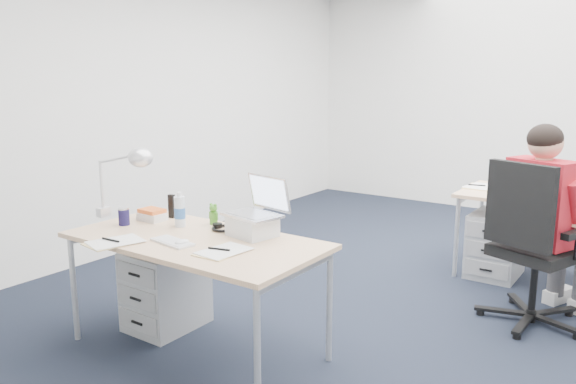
{
  "coord_description": "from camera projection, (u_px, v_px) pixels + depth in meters",
  "views": [
    {
      "loc": [
        1.37,
        -3.84,
        1.68
      ],
      "look_at": [
        -0.97,
        -0.48,
        0.85
      ],
      "focal_mm": 35.0,
      "sensor_mm": 36.0,
      "label": 1
    }
  ],
  "objects": [
    {
      "name": "floor",
      "position": [
        431.0,
        308.0,
        4.19
      ],
      "size": [
        7.0,
        7.0,
        0.0
      ],
      "primitive_type": "plane",
      "color": "black",
      "rests_on": "ground"
    },
    {
      "name": "room",
      "position": [
        444.0,
        74.0,
        3.85
      ],
      "size": [
        6.02,
        7.02,
        2.8
      ],
      "color": "white",
      "rests_on": "ground"
    },
    {
      "name": "desk_near",
      "position": [
        195.0,
        245.0,
        3.42
      ],
      "size": [
        1.6,
        0.8,
        0.73
      ],
      "color": "#DAAA7D",
      "rests_on": "ground"
    },
    {
      "name": "desk_far",
      "position": [
        564.0,
        203.0,
        4.58
      ],
      "size": [
        1.6,
        0.8,
        0.73
      ],
      "color": "#DAAA7D",
      "rests_on": "ground"
    },
    {
      "name": "office_chair",
      "position": [
        531.0,
        278.0,
        3.87
      ],
      "size": [
        0.93,
        0.93,
        1.15
      ],
      "rotation": [
        0.0,
        0.0,
        -0.36
      ],
      "color": "black",
      "rests_on": "ground"
    },
    {
      "name": "seated_person",
      "position": [
        551.0,
        223.0,
        3.91
      ],
      "size": [
        0.63,
        0.83,
        1.38
      ],
      "rotation": [
        0.0,
        0.0,
        -0.41
      ],
      "color": "#AF1923",
      "rests_on": "ground"
    },
    {
      "name": "drawer_pedestal_near",
      "position": [
        166.0,
        288.0,
        3.83
      ],
      "size": [
        0.4,
        0.5,
        0.55
      ],
      "primitive_type": "cube",
      "color": "#A8ACAE",
      "rests_on": "ground"
    },
    {
      "name": "drawer_pedestal_far",
      "position": [
        496.0,
        244.0,
        4.84
      ],
      "size": [
        0.4,
        0.5,
        0.55
      ],
      "primitive_type": "cube",
      "color": "#A8ACAE",
      "rests_on": "ground"
    },
    {
      "name": "silver_laptop",
      "position": [
        252.0,
        207.0,
        3.42
      ],
      "size": [
        0.38,
        0.33,
        0.36
      ],
      "primitive_type": null,
      "rotation": [
        0.0,
        0.0,
        -0.19
      ],
      "color": "silver",
      "rests_on": "desk_near"
    },
    {
      "name": "wireless_keyboard",
      "position": [
        172.0,
        242.0,
        3.3
      ],
      "size": [
        0.31,
        0.17,
        0.01
      ],
      "primitive_type": "cube",
      "rotation": [
        0.0,
        0.0,
        -0.16
      ],
      "color": "white",
      "rests_on": "desk_near"
    },
    {
      "name": "computer_mouse",
      "position": [
        182.0,
        242.0,
        3.27
      ],
      "size": [
        0.07,
        0.1,
        0.03
      ],
      "primitive_type": "ellipsoid",
      "rotation": [
        0.0,
        0.0,
        -0.18
      ],
      "color": "white",
      "rests_on": "desk_near"
    },
    {
      "name": "headphones",
      "position": [
        224.0,
        227.0,
        3.59
      ],
      "size": [
        0.23,
        0.19,
        0.03
      ],
      "primitive_type": null,
      "rotation": [
        0.0,
        0.0,
        -0.2
      ],
      "color": "black",
      "rests_on": "desk_near"
    },
    {
      "name": "can_koozie",
      "position": [
        124.0,
        216.0,
        3.7
      ],
      "size": [
        0.09,
        0.09,
        0.12
      ],
      "primitive_type": "cylinder",
      "rotation": [
        0.0,
        0.0,
        -0.38
      ],
      "color": "#18143E",
      "rests_on": "desk_near"
    },
    {
      "name": "water_bottle",
      "position": [
        180.0,
        209.0,
        3.65
      ],
      "size": [
        0.08,
        0.08,
        0.23
      ],
      "primitive_type": "cylinder",
      "rotation": [
        0.0,
        0.0,
        0.11
      ],
      "color": "silver",
      "rests_on": "desk_near"
    },
    {
      "name": "bear_figurine",
      "position": [
        213.0,
        214.0,
        3.72
      ],
      "size": [
        0.09,
        0.07,
        0.14
      ],
      "primitive_type": null,
      "rotation": [
        0.0,
        0.0,
        -0.26
      ],
      "color": "#2C7A20",
      "rests_on": "desk_near"
    },
    {
      "name": "book_stack",
      "position": [
        152.0,
        215.0,
        3.83
      ],
      "size": [
        0.21,
        0.19,
        0.08
      ],
      "primitive_type": "cube",
      "rotation": [
        0.0,
        0.0,
        -0.41
      ],
      "color": "silver",
      "rests_on": "desk_near"
    },
    {
      "name": "cordless_phone",
      "position": [
        172.0,
        206.0,
        3.89
      ],
      "size": [
        0.05,
        0.03,
        0.16
      ],
      "primitive_type": "cube",
      "rotation": [
        0.0,
        0.0,
        0.13
      ],
      "color": "black",
      "rests_on": "desk_near"
    },
    {
      "name": "papers_left",
      "position": [
        113.0,
        242.0,
        3.3
      ],
      "size": [
        0.28,
        0.34,
        0.01
      ],
      "primitive_type": "cube",
      "rotation": [
        0.0,
        0.0,
        -0.25
      ],
      "color": "#E2C582",
      "rests_on": "desk_near"
    },
    {
      "name": "papers_right",
      "position": [
        222.0,
        251.0,
        3.13
      ],
      "size": [
        0.21,
        0.3,
        0.01
      ],
      "primitive_type": "cube",
      "rotation": [
        0.0,
        0.0,
        -0.04
      ],
      "color": "#E2C582",
      "rests_on": "desk_near"
    },
    {
      "name": "sunglasses",
      "position": [
        238.0,
        230.0,
        3.54
      ],
      "size": [
        0.11,
        0.08,
        0.02
      ],
      "primitive_type": null,
      "rotation": [
        0.0,
        0.0,
        -0.32
      ],
      "color": "black",
      "rests_on": "desk_near"
    },
    {
      "name": "desk_lamp",
      "position": [
        116.0,
        181.0,
        3.8
      ],
      "size": [
        0.48,
        0.2,
        0.54
      ],
      "primitive_type": null,
      "rotation": [
        0.0,
        0.0,
        0.06
      ],
      "color": "silver",
      "rests_on": "desk_near"
    },
    {
      "name": "dark_laptop",
      "position": [
        575.0,
        184.0,
        4.49
      ],
      "size": [
        0.43,
        0.43,
        0.24
      ],
      "primitive_type": null,
      "rotation": [
        0.0,
        0.0,
        -0.37
      ],
      "color": "black",
      "rests_on": "desk_far"
    },
    {
      "name": "far_papers",
      "position": [
        479.0,
        187.0,
        5.0
      ],
      "size": [
        0.24,
        0.33,
        0.01
      ],
      "primitive_type": "cube",
      "rotation": [
        0.0,
        0.0,
        -0.07
      ],
      "color": "white",
      "rests_on": "desk_far"
    }
  ]
}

